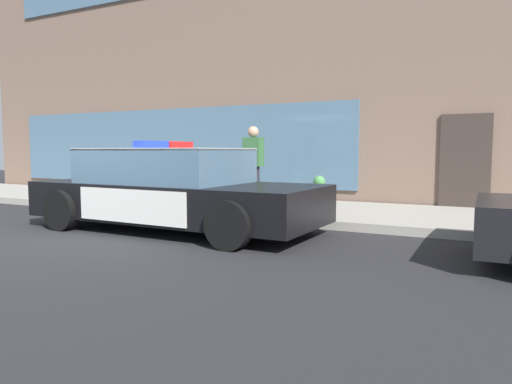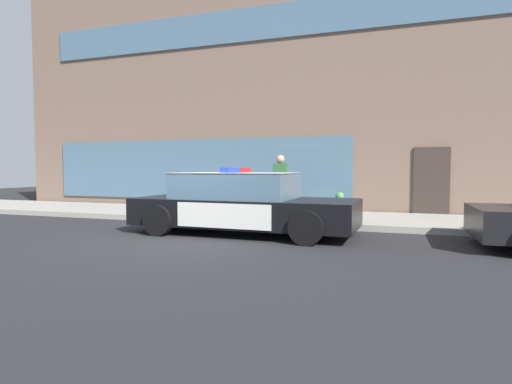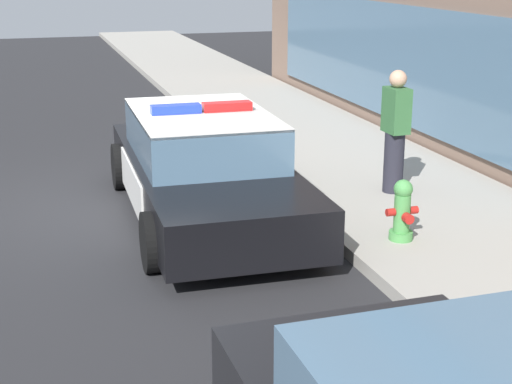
% 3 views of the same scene
% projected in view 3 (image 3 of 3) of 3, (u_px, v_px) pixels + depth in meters
% --- Properties ---
extents(ground, '(48.00, 48.00, 0.00)m').
position_uv_depth(ground, '(116.00, 203.00, 10.98)').
color(ground, '#262628').
extents(sidewalk, '(48.00, 3.20, 0.15)m').
position_uv_depth(sidewalk, '(368.00, 176.00, 12.03)').
color(sidewalk, '#A39E93').
rests_on(sidewalk, ground).
extents(police_cruiser, '(5.05, 2.20, 1.49)m').
position_uv_depth(police_cruiser, '(205.00, 167.00, 10.24)').
color(police_cruiser, black).
rests_on(police_cruiser, ground).
extents(fire_hydrant, '(0.34, 0.39, 0.73)m').
position_uv_depth(fire_hydrant, '(402.00, 211.00, 9.04)').
color(fire_hydrant, '#4C994C').
rests_on(fire_hydrant, sidewalk).
extents(pedestrian_on_sidewalk, '(0.41, 0.28, 1.71)m').
position_uv_depth(pedestrian_on_sidewalk, '(395.00, 131.00, 10.75)').
color(pedestrian_on_sidewalk, '#23232D').
rests_on(pedestrian_on_sidewalk, sidewalk).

